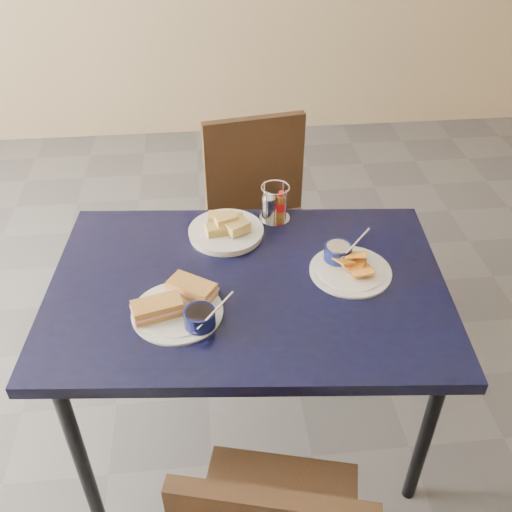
{
  "coord_description": "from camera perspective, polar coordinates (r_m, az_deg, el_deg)",
  "views": [
    {
      "loc": [
        0.04,
        -1.51,
        1.9
      ],
      "look_at": [
        0.18,
        -0.12,
        0.82
      ],
      "focal_mm": 40.0,
      "sensor_mm": 36.0,
      "label": 1
    }
  ],
  "objects": [
    {
      "name": "dining_table",
      "position": [
        1.82,
        -0.81,
        -4.2
      ],
      "size": [
        1.3,
        0.93,
        0.75
      ],
      "color": "black",
      "rests_on": "ground"
    },
    {
      "name": "ground",
      "position": [
        2.43,
        -4.77,
        -13.89
      ],
      "size": [
        6.0,
        6.0,
        0.0
      ],
      "primitive_type": "plane",
      "color": "#4D4C51",
      "rests_on": "ground"
    },
    {
      "name": "plantain_plate",
      "position": [
        1.84,
        9.0,
        -0.72
      ],
      "size": [
        0.26,
        0.26,
        0.12
      ],
      "color": "white",
      "rests_on": "dining_table"
    },
    {
      "name": "condiment_caddy",
      "position": [
        2.02,
        1.76,
        5.07
      ],
      "size": [
        0.11,
        0.11,
        0.14
      ],
      "color": "silver",
      "rests_on": "dining_table"
    },
    {
      "name": "chair_far",
      "position": [
        2.49,
        0.74,
        4.46
      ],
      "size": [
        0.5,
        0.48,
        0.92
      ],
      "color": "black",
      "rests_on": "ground"
    },
    {
      "name": "bread_basket",
      "position": [
        1.96,
        -3.0,
        2.69
      ],
      "size": [
        0.25,
        0.25,
        0.08
      ],
      "color": "white",
      "rests_on": "dining_table"
    },
    {
      "name": "sandwich_plate",
      "position": [
        1.67,
        -7.55,
        -5.01
      ],
      "size": [
        0.3,
        0.27,
        0.12
      ],
      "color": "white",
      "rests_on": "dining_table"
    }
  ]
}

